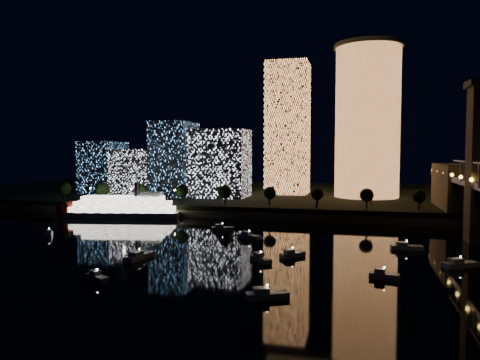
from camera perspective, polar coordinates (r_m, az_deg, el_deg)
The scene contains 10 objects.
ground at distance 114.71m, azimuth 0.48°, elevation -10.80°, with size 520.00×520.00×0.00m, color black.
far_bank at distance 270.50m, azimuth 8.53°, elevation -1.98°, with size 420.00×160.00×5.00m, color black.
seawall at distance 193.66m, azimuth 6.25°, elevation -4.46°, with size 420.00×6.00×3.00m, color #6B5E4C.
tower_cylindrical at distance 247.11m, azimuth 15.27°, elevation 6.97°, with size 34.00×34.00×77.09m.
tower_rectangular at distance 259.65m, azimuth 5.86°, elevation 6.26°, with size 22.49×22.49×71.57m, color #FF9A51.
midrise_blocks at distance 250.42m, azimuth -8.87°, elevation 1.86°, with size 95.97×34.50×38.45m.
riverboat at distance 208.00m, azimuth -14.62°, elevation -3.30°, with size 53.17×20.10×15.71m.
motorboats at distance 128.15m, azimuth 2.75°, elevation -8.90°, with size 132.01×77.81×2.78m.
esplanade_trees at distance 207.93m, azimuth -4.72°, elevation -1.41°, with size 165.67×6.84×8.92m.
street_lamps at distance 211.67m, azimuth -2.44°, elevation -1.71°, with size 132.70×0.70×5.65m.
Camera 1 is at (26.28, -107.97, 28.44)m, focal length 35.00 mm.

